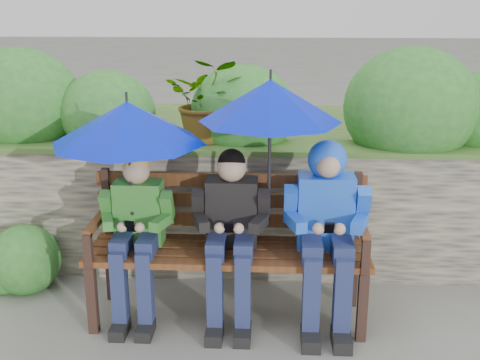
# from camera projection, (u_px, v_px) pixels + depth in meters

# --- Properties ---
(ground) EXTENTS (60.00, 60.00, 0.00)m
(ground) POSITION_uv_depth(u_px,v_px,m) (239.00, 316.00, 4.12)
(ground) COLOR #676758
(ground) RESTS_ON ground
(garden_backdrop) EXTENTS (8.03, 2.86, 1.87)m
(garden_backdrop) POSITION_uv_depth(u_px,v_px,m) (231.00, 165.00, 5.47)
(garden_backdrop) COLOR #4B4843
(garden_backdrop) RESTS_ON ground
(park_bench) EXTENTS (1.85, 0.54, 0.98)m
(park_bench) POSITION_uv_depth(u_px,v_px,m) (229.00, 237.00, 4.03)
(park_bench) COLOR #33201A
(park_bench) RESTS_ON ground
(boy_left) EXTENTS (0.48, 0.55, 1.13)m
(boy_left) POSITION_uv_depth(u_px,v_px,m) (137.00, 228.00, 3.96)
(boy_left) COLOR #2A7E1C
(boy_left) RESTS_ON ground
(boy_middle) EXTENTS (0.51, 0.58, 1.17)m
(boy_middle) POSITION_uv_depth(u_px,v_px,m) (231.00, 228.00, 3.92)
(boy_middle) COLOR black
(boy_middle) RESTS_ON ground
(boy_right) EXTENTS (0.55, 0.66, 1.23)m
(boy_right) POSITION_uv_depth(u_px,v_px,m) (326.00, 219.00, 3.87)
(boy_right) COLOR blue
(boy_right) RESTS_ON ground
(umbrella_left) EXTENTS (0.99, 0.99, 0.82)m
(umbrella_left) POSITION_uv_depth(u_px,v_px,m) (128.00, 123.00, 3.78)
(umbrella_left) COLOR #0017DC
(umbrella_left) RESTS_ON ground
(umbrella_right) EXTENTS (0.90, 0.90, 0.94)m
(umbrella_right) POSITION_uv_depth(u_px,v_px,m) (270.00, 101.00, 3.72)
(umbrella_right) COLOR #0017DC
(umbrella_right) RESTS_ON ground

